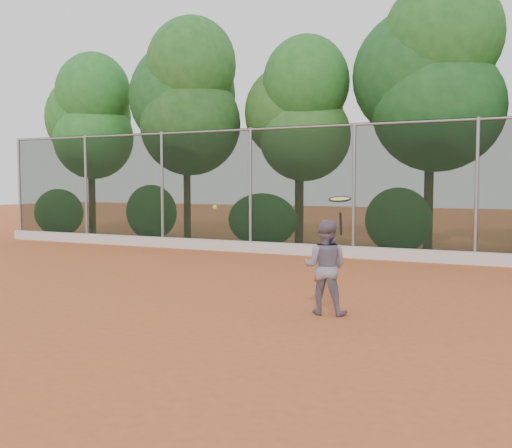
% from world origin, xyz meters
% --- Properties ---
extents(ground, '(80.00, 80.00, 0.00)m').
position_xyz_m(ground, '(0.00, 0.00, 0.00)').
color(ground, '#B4562A').
rests_on(ground, ground).
extents(concrete_curb, '(24.00, 0.20, 0.30)m').
position_xyz_m(concrete_curb, '(0.00, 6.82, 0.15)').
color(concrete_curb, beige).
rests_on(concrete_curb, ground).
extents(tennis_player, '(0.72, 0.58, 1.39)m').
position_xyz_m(tennis_player, '(1.42, 0.39, 0.70)').
color(tennis_player, slate).
rests_on(tennis_player, ground).
extents(chainlink_fence, '(24.09, 0.09, 3.50)m').
position_xyz_m(chainlink_fence, '(-0.00, 7.00, 1.86)').
color(chainlink_fence, black).
rests_on(chainlink_fence, ground).
extents(foliage_backdrop, '(23.70, 3.63, 7.55)m').
position_xyz_m(foliage_backdrop, '(-0.55, 8.98, 4.40)').
color(foliage_backdrop, '#432C19').
rests_on(foliage_backdrop, ground).
extents(tennis_racket, '(0.33, 0.33, 0.56)m').
position_xyz_m(tennis_racket, '(1.68, 0.20, 1.66)').
color(tennis_racket, black).
rests_on(tennis_racket, ground).
extents(tennis_ball_in_flight, '(0.07, 0.07, 0.07)m').
position_xyz_m(tennis_ball_in_flight, '(-0.32, 0.18, 1.56)').
color(tennis_ball_in_flight, '#AFD12F').
rests_on(tennis_ball_in_flight, ground).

